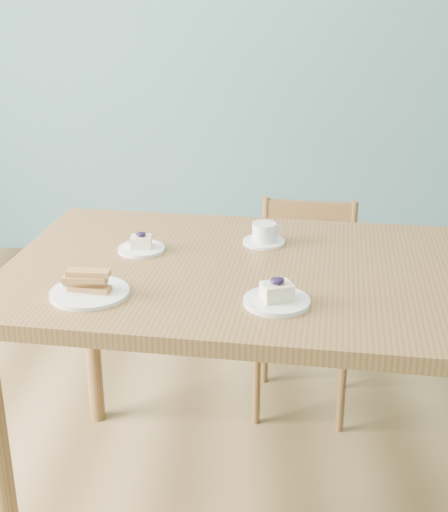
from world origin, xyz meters
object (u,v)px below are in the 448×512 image
(biscotti_plate, at_px, (89,288))
(dining_chair, at_px, (304,307))
(dining_table, at_px, (277,296))
(cheesecake_plate_near, at_px, (277,297))
(coffee_cup, at_px, (264,235))
(cheesecake_plate_far, at_px, (141,246))

(biscotti_plate, bearing_deg, dining_chair, 51.57)
(dining_table, relative_size, dining_chair, 2.04)
(cheesecake_plate_near, bearing_deg, coffee_cup, 92.77)
(cheesecake_plate_near, height_order, biscotti_plate, cheesecake_plate_near)
(dining_chair, relative_size, cheesecake_plate_far, 5.77)
(cheesecake_plate_near, height_order, coffee_cup, cheesecake_plate_near)
(dining_chair, relative_size, cheesecake_plate_near, 4.77)
(dining_table, bearing_deg, dining_chair, 84.79)
(cheesecake_plate_near, relative_size, cheesecake_plate_far, 1.21)
(coffee_cup, height_order, biscotti_plate, biscotti_plate)
(cheesecake_plate_near, distance_m, biscotti_plate, 0.49)
(cheesecake_plate_near, bearing_deg, dining_table, 86.77)
(dining_chair, distance_m, coffee_cup, 0.64)
(dining_table, bearing_deg, cheesecake_plate_near, -85.74)
(coffee_cup, bearing_deg, biscotti_plate, -159.91)
(dining_table, bearing_deg, cheesecake_plate_far, 169.12)
(coffee_cup, bearing_deg, dining_chair, 47.19)
(cheesecake_plate_far, distance_m, coffee_cup, 0.38)
(dining_table, xyz_separation_m, dining_chair, (0.14, 0.62, -0.34))
(dining_table, relative_size, biscotti_plate, 8.04)
(cheesecake_plate_near, bearing_deg, biscotti_plate, 175.23)
(cheesecake_plate_near, xyz_separation_m, coffee_cup, (-0.02, 0.43, 0.01))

